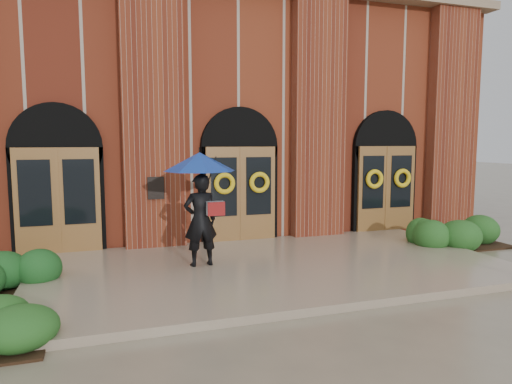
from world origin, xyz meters
name	(u,v)px	position (x,y,z in m)	size (l,w,h in m)	color
ground	(277,272)	(0.00, 0.00, 0.00)	(90.00, 90.00, 0.00)	gray
landing	(274,267)	(0.00, 0.15, 0.07)	(10.00, 5.30, 0.15)	gray
church_building	(197,123)	(0.00, 8.78, 3.50)	(16.20, 12.53, 7.00)	maroon
man_with_umbrella	(200,187)	(-1.53, 0.53, 1.84)	(1.63, 1.63, 2.42)	black
hedge_wall_right	(450,233)	(5.20, 0.77, 0.38)	(2.94, 1.18, 0.75)	#204F1C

